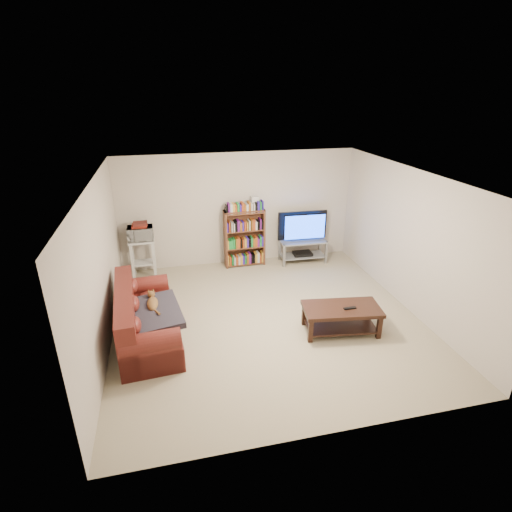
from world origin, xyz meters
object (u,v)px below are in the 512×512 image
object	(u,v)px
sofa	(143,322)
tv_stand	(303,247)
coffee_table	(341,314)
bookshelf	(244,237)

from	to	relation	value
sofa	tv_stand	distance (m)	4.06
coffee_table	bookshelf	distance (m)	3.06
tv_stand	bookshelf	world-z (taller)	bookshelf
tv_stand	bookshelf	bearing A→B (deg)	176.45
coffee_table	tv_stand	bearing A→B (deg)	91.23
coffee_table	sofa	bearing A→B (deg)	178.71
tv_stand	bookshelf	distance (m)	1.33
sofa	coffee_table	xyz separation A→B (m)	(3.05, -0.49, 0.00)
sofa	tv_stand	xyz separation A→B (m)	(3.37, 2.27, 0.04)
sofa	bookshelf	bearing A→B (deg)	44.62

